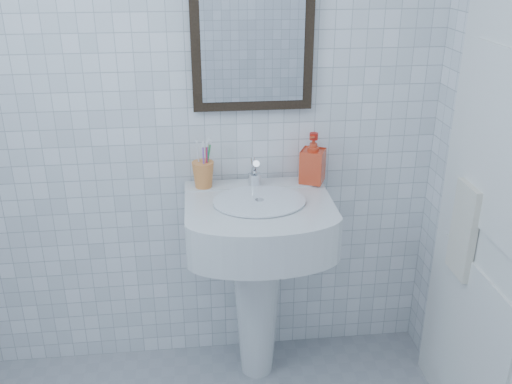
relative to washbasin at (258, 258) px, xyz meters
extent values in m
cube|color=white|center=(-0.27, 0.21, 0.63)|extent=(2.20, 0.02, 2.50)
cone|color=silver|center=(0.00, 0.03, -0.25)|extent=(0.24, 0.24, 0.76)
cube|color=silver|center=(0.00, -0.03, 0.20)|extent=(0.60, 0.43, 0.18)
cube|color=silver|center=(0.00, 0.14, 0.28)|extent=(0.60, 0.11, 0.03)
cylinder|color=white|center=(0.00, -0.06, 0.30)|extent=(0.38, 0.38, 0.01)
cylinder|color=silver|center=(0.00, 0.11, 0.33)|extent=(0.05, 0.05, 0.05)
cylinder|color=silver|center=(0.00, 0.10, 0.39)|extent=(0.03, 0.11, 0.09)
cylinder|color=silver|center=(0.00, 0.13, 0.37)|extent=(0.03, 0.06, 0.10)
imported|color=red|center=(0.26, 0.13, 0.41)|extent=(0.13, 0.13, 0.22)
cube|color=black|center=(0.00, 0.19, 0.93)|extent=(0.50, 0.04, 0.62)
cube|color=silver|center=(0.00, 0.17, 0.93)|extent=(0.42, 0.00, 0.54)
cube|color=white|center=(0.81, -0.44, 0.38)|extent=(0.04, 0.80, 2.00)
torus|color=silver|center=(0.79, -0.30, 0.43)|extent=(0.01, 0.18, 0.18)
cube|color=silver|center=(0.77, -0.30, 0.25)|extent=(0.03, 0.16, 0.38)
camera|label=1|loc=(-0.25, -2.15, 1.26)|focal=40.00mm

